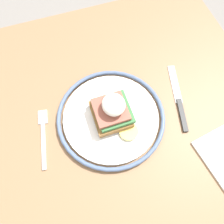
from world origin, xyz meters
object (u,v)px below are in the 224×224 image
Objects in this scene: plate at (112,116)px; sandwich at (113,110)px; fork at (43,135)px; knife at (179,102)px.

sandwich is (0.00, -0.00, 0.03)m from plate.
fork is (-0.17, 0.01, -0.01)m from plate.
plate is 1.78× the size of fork.
plate reaches higher than fork.
sandwich is at bearing -2.91° from fork.
fork is (-0.17, 0.01, -0.04)m from sandwich.
sandwich reaches higher than plate.
knife is at bearing -4.72° from plate.
fork is 0.78× the size of knife.
plate is 2.21× the size of sandwich.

